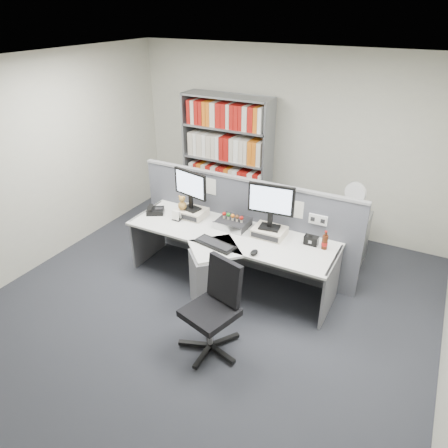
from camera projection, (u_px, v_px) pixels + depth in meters
The scene contains 21 objects.
ground at pixel (197, 318), 4.80m from camera, with size 5.50×5.50×0.00m, color #313239.
room_shell at pixel (192, 171), 3.95m from camera, with size 5.04×5.54×2.72m.
partition at pixel (246, 223), 5.46m from camera, with size 3.00×0.08×1.27m.
desk at pixel (222, 260), 5.04m from camera, with size 2.60×1.20×0.72m.
monitor_riser_left at pixel (191, 213), 5.47m from camera, with size 0.38×0.31×0.10m.
monitor_riser_right at pixel (269, 232), 5.01m from camera, with size 0.38×0.31×0.10m.
monitor_left at pixel (190, 187), 5.30m from camera, with size 0.51×0.21×0.53m.
monitor_right at pixel (271, 203), 4.83m from camera, with size 0.55×0.20×0.56m.
desktop_pc at pixel (233, 223), 5.21m from camera, with size 0.38×0.34×0.10m.
figurines at pixel (233, 216), 5.15m from camera, with size 0.29×0.05×0.09m.
keyboard at pixel (215, 244), 4.83m from camera, with size 0.52×0.28×0.03m.
mouse at pixel (254, 252), 4.65m from camera, with size 0.08×0.12×0.05m, color black.
desk_phone at pixel (155, 211), 5.55m from camera, with size 0.29×0.28×0.10m.
desk_calendar at pixel (177, 216), 5.36m from camera, with size 0.11×0.08×0.13m.
plush_toy at pixel (182, 204), 5.40m from camera, with size 0.11×0.11×0.19m.
speaker at pixel (311, 240), 4.83m from camera, with size 0.16×0.09×0.11m, color black.
cola_bottle at pixel (325, 242), 4.73m from camera, with size 0.07×0.07×0.23m.
shelving_unit at pixel (227, 161), 6.61m from camera, with size 1.41×0.40×2.00m.
filing_cabinet at pixel (348, 239), 5.69m from camera, with size 0.45×0.61×0.70m.
desk_fan at pixel (355, 195), 5.38m from camera, with size 0.29×0.17×0.49m.
office_chair at pixel (215, 305), 4.18m from camera, with size 0.65×0.65×0.99m.
Camera 1 is at (2.02, -3.15, 3.21)m, focal length 33.57 mm.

